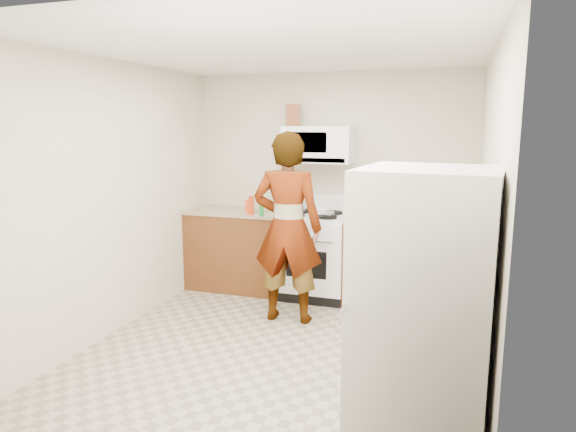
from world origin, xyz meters
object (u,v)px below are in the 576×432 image
at_px(fridge, 424,325).
at_px(kettle, 400,209).
at_px(gas_range, 314,254).
at_px(microwave, 318,145).
at_px(person, 288,228).
at_px(saucepan, 297,206).

distance_m(fridge, kettle, 2.83).
distance_m(gas_range, microwave, 1.22).
height_order(person, saucepan, person).
height_order(gas_range, saucepan, gas_range).
height_order(fridge, kettle, fridge).
distance_m(gas_range, saucepan, 0.58).
bearing_deg(saucepan, microwave, 9.67).
relative_size(microwave, saucepan, 3.83).
relative_size(person, saucepan, 9.38).
height_order(gas_range, person, person).
height_order(gas_range, fridge, fridge).
relative_size(gas_range, person, 0.61).
xyz_separation_m(gas_range, microwave, (0.00, 0.13, 1.21)).
distance_m(microwave, fridge, 3.23).
distance_m(kettle, saucepan, 1.15).
bearing_deg(person, gas_range, -98.40).
height_order(kettle, saucepan, kettle).
distance_m(microwave, saucepan, 0.73).
bearing_deg(saucepan, gas_range, -20.41).
bearing_deg(gas_range, kettle, 6.96).
xyz_separation_m(gas_range, kettle, (0.91, 0.11, 0.54)).
bearing_deg(saucepan, kettle, 1.20).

